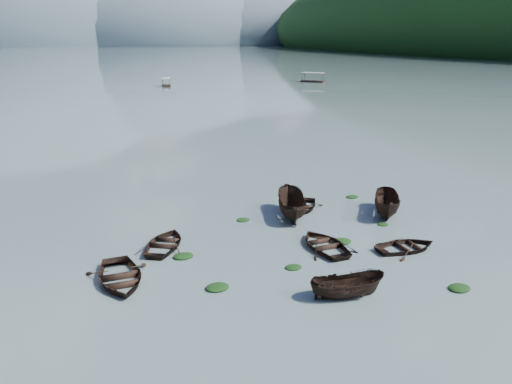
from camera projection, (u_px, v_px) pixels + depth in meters
name	position (u px, v px, depth m)	size (l,w,h in m)	color
ground_plane	(346.00, 300.00, 24.09)	(2400.00, 2400.00, 0.00)	slate
haze_mtn_b	(22.00, 45.00, 803.94)	(520.00, 520.00, 340.00)	#475666
haze_mtn_c	(147.00, 44.00, 873.27)	(520.00, 520.00, 260.00)	#475666
haze_mtn_d	(243.00, 44.00, 935.66)	(520.00, 520.00, 220.00)	#475666
rowboat_0	(120.00, 282.00, 25.91)	(3.33, 4.66, 0.97)	black
rowboat_1	(165.00, 247.00, 30.24)	(2.95, 4.14, 0.86)	black
rowboat_2	(346.00, 297.00, 24.40)	(1.41, 3.74, 1.44)	black
rowboat_3	(325.00, 248.00, 30.06)	(3.03, 4.25, 0.88)	black
rowboat_4	(406.00, 250.00, 29.79)	(2.76, 3.87, 0.80)	black
rowboat_5	(387.00, 215.00, 35.71)	(1.79, 4.76, 1.84)	black
rowboat_7	(302.00, 209.00, 36.87)	(2.77, 3.88, 0.80)	black
rowboat_8	(291.00, 217.00, 35.30)	(1.90, 5.05, 1.95)	black
weed_clump_0	(217.00, 289.00, 25.21)	(1.21, 0.99, 0.26)	black
weed_clump_1	(293.00, 268.00, 27.45)	(0.95, 0.76, 0.21)	black
weed_clump_2	(459.00, 289.00, 25.14)	(1.17, 0.94, 0.25)	black
weed_clump_3	(383.00, 225.00, 33.74)	(0.78, 0.66, 0.17)	black
weed_clump_4	(341.00, 243.00, 30.84)	(1.28, 1.01, 0.26)	black
weed_clump_5	(183.00, 257.00, 28.80)	(1.19, 0.96, 0.25)	black
weed_clump_6	(243.00, 220.00, 34.56)	(0.94, 0.78, 0.20)	black
weed_clump_7	(352.00, 197.00, 39.50)	(1.00, 0.80, 0.22)	black
pontoon_centre	(166.00, 86.00, 128.12)	(2.20, 5.29, 2.03)	black
pontoon_right	(313.00, 82.00, 140.43)	(2.73, 6.55, 2.51)	black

